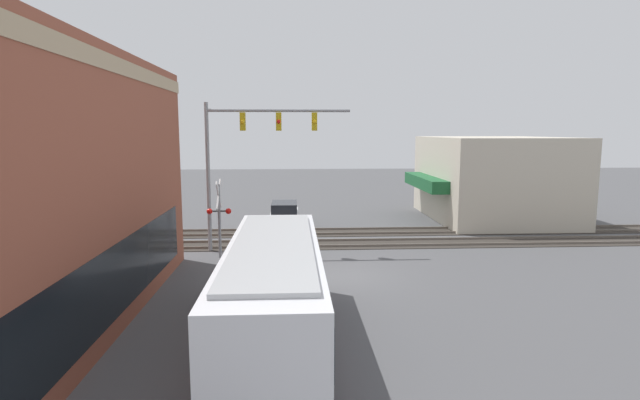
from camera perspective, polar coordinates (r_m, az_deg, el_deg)
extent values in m
plane|color=#4C4C4F|center=(21.44, 3.02, -8.70)|extent=(120.00, 120.00, 0.00)
cube|color=tan|center=(16.48, -23.02, 14.11)|extent=(16.67, 0.36, 0.50)
cube|color=black|center=(16.92, -21.52, -7.82)|extent=(13.83, 0.12, 2.20)
cube|color=beige|center=(36.83, 19.19, 2.37)|extent=(10.77, 8.47, 5.69)
cube|color=#19592D|center=(35.31, 11.97, 2.02)|extent=(7.54, 1.20, 0.80)
cube|color=silver|center=(14.31, -5.32, -10.20)|extent=(10.42, 2.55, 2.52)
cube|color=black|center=(14.20, -5.34, -8.75)|extent=(10.21, 2.59, 1.06)
cube|color=#B21E1E|center=(14.69, -5.26, -14.24)|extent=(10.21, 2.58, 0.24)
cube|color=#A5A8AA|center=(13.96, -5.39, -5.05)|extent=(8.85, 2.17, 0.12)
cylinder|color=black|center=(17.54, -4.89, -10.82)|extent=(1.00, 2.57, 1.00)
cylinder|color=black|center=(11.65, -5.90, -21.00)|extent=(1.00, 2.57, 1.00)
cylinder|color=gray|center=(25.75, -12.65, 2.46)|extent=(0.20, 0.20, 7.53)
cylinder|color=gray|center=(25.31, -4.76, 10.16)|extent=(0.16, 7.15, 0.16)
cube|color=gold|center=(25.41, -8.82, 8.85)|extent=(0.30, 0.27, 0.90)
sphere|color=yellow|center=(25.24, -8.86, 8.85)|extent=(0.20, 0.20, 0.20)
cube|color=gold|center=(25.29, -4.74, 8.92)|extent=(0.30, 0.27, 0.90)
sphere|color=red|center=(25.13, -4.75, 8.92)|extent=(0.20, 0.20, 0.20)
cube|color=gold|center=(25.31, -0.65, 8.94)|extent=(0.30, 0.27, 0.90)
sphere|color=yellow|center=(25.14, -0.63, 8.95)|extent=(0.20, 0.20, 0.20)
cylinder|color=gray|center=(24.52, -11.42, -2.40)|extent=(0.14, 0.14, 3.60)
cube|color=white|center=(24.33, -11.51, 0.61)|extent=(1.41, 0.06, 1.41)
cube|color=white|center=(24.33, -11.51, 0.61)|extent=(1.41, 0.06, 1.41)
cylinder|color=#38383A|center=(24.44, -11.46, -1.25)|extent=(0.08, 0.90, 0.08)
sphere|color=red|center=(24.33, -10.42, -1.26)|extent=(0.28, 0.28, 0.28)
sphere|color=red|center=(24.46, -12.52, -1.27)|extent=(0.28, 0.28, 0.28)
cube|color=#332D28|center=(27.21, 1.67, -5.06)|extent=(2.60, 60.00, 0.03)
cube|color=#6B6056|center=(26.50, 1.80, -5.29)|extent=(0.07, 60.00, 0.15)
cube|color=#6B6056|center=(27.90, 1.54, -4.61)|extent=(0.07, 60.00, 0.15)
cube|color=#332D28|center=(30.33, 1.16, -3.71)|extent=(2.60, 60.00, 0.03)
cube|color=#6B6056|center=(29.62, 1.26, -3.87)|extent=(0.07, 60.00, 0.15)
cube|color=#6B6056|center=(31.02, 1.06, -3.33)|extent=(0.07, 60.00, 0.15)
cube|color=silver|center=(32.67, -4.08, -1.93)|extent=(4.80, 1.80, 0.59)
cube|color=black|center=(32.33, -4.10, -0.88)|extent=(2.64, 1.62, 0.69)
cylinder|color=black|center=(34.18, -4.04, -1.88)|extent=(0.64, 1.82, 0.64)
cylinder|color=black|center=(31.25, -4.12, -2.81)|extent=(0.64, 1.82, 0.64)
cylinder|color=#2D3351|center=(25.52, -8.28, -5.13)|extent=(0.28, 0.28, 0.80)
cylinder|color=#B2A58C|center=(25.37, -8.32, -3.52)|extent=(0.34, 0.34, 0.67)
sphere|color=tan|center=(25.29, -8.34, -2.54)|extent=(0.22, 0.22, 0.22)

